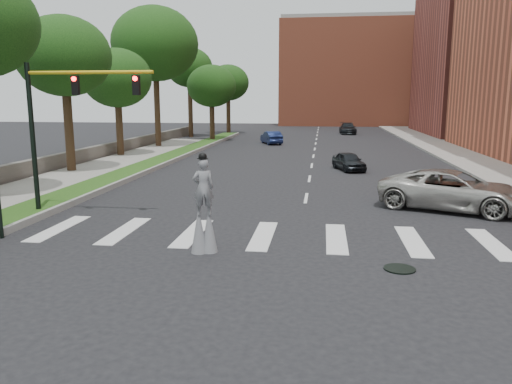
# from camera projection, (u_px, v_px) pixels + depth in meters

# --- Properties ---
(ground_plane) EXTENTS (160.00, 160.00, 0.00)m
(ground_plane) POSITION_uv_depth(u_px,v_px,m) (298.00, 245.00, 16.56)
(ground_plane) COLOR black
(ground_plane) RESTS_ON ground
(grass_median) EXTENTS (2.00, 60.00, 0.25)m
(grass_median) POSITION_uv_depth(u_px,v_px,m) (158.00, 161.00, 37.51)
(grass_median) COLOR #224914
(grass_median) RESTS_ON ground
(median_curb) EXTENTS (0.20, 60.00, 0.28)m
(median_curb) POSITION_uv_depth(u_px,v_px,m) (172.00, 161.00, 37.37)
(median_curb) COLOR gray
(median_curb) RESTS_ON ground
(sidewalk_left) EXTENTS (4.00, 60.00, 0.18)m
(sidewalk_left) POSITION_uv_depth(u_px,v_px,m) (50.00, 183.00, 28.17)
(sidewalk_left) COLOR gray
(sidewalk_left) RESTS_ON ground
(sidewalk_right) EXTENTS (5.00, 90.00, 0.18)m
(sidewalk_right) POSITION_uv_depth(u_px,v_px,m) (473.00, 159.00, 39.27)
(sidewalk_right) COLOR gray
(sidewalk_right) RESTS_ON ground
(stone_wall) EXTENTS (0.50, 56.00, 1.10)m
(stone_wall) POSITION_uv_depth(u_px,v_px,m) (100.00, 152.00, 40.10)
(stone_wall) COLOR #58524B
(stone_wall) RESTS_ON ground
(manhole) EXTENTS (0.90, 0.90, 0.04)m
(manhole) POSITION_uv_depth(u_px,v_px,m) (400.00, 269.00, 14.22)
(manhole) COLOR black
(manhole) RESTS_ON ground
(building_far) EXTENTS (16.00, 22.00, 20.00)m
(building_far) POSITION_uv_depth(u_px,v_px,m) (490.00, 57.00, 64.44)
(building_far) COLOR brown
(building_far) RESTS_ON ground
(building_backdrop) EXTENTS (26.00, 14.00, 18.00)m
(building_backdrop) POSITION_uv_depth(u_px,v_px,m) (354.00, 74.00, 90.08)
(building_backdrop) COLOR #C45C3D
(building_backdrop) RESTS_ON ground
(traffic_signal) EXTENTS (5.30, 0.23, 6.20)m
(traffic_signal) POSITION_uv_depth(u_px,v_px,m) (59.00, 115.00, 19.98)
(traffic_signal) COLOR black
(traffic_signal) RESTS_ON ground
(stilt_performer) EXTENTS (0.82, 0.62, 3.17)m
(stilt_performer) POSITION_uv_depth(u_px,v_px,m) (204.00, 213.00, 15.58)
(stilt_performer) COLOR #322214
(stilt_performer) RESTS_ON ground
(suv_crossing) EXTENTS (6.84, 5.08, 1.73)m
(suv_crossing) POSITION_uv_depth(u_px,v_px,m) (453.00, 190.00, 21.67)
(suv_crossing) COLOR #B4B2AA
(suv_crossing) RESTS_ON ground
(car_near) EXTENTS (2.46, 3.86, 1.23)m
(car_near) POSITION_uv_depth(u_px,v_px,m) (349.00, 161.00, 33.66)
(car_near) COLOR black
(car_near) RESTS_ON ground
(car_mid) EXTENTS (2.84, 4.37, 1.36)m
(car_mid) POSITION_uv_depth(u_px,v_px,m) (271.00, 138.00, 52.96)
(car_mid) COLOR navy
(car_mid) RESTS_ON ground
(car_far) EXTENTS (2.26, 5.15, 1.47)m
(car_far) POSITION_uv_depth(u_px,v_px,m) (348.00, 128.00, 67.72)
(car_far) COLOR black
(car_far) RESTS_ON ground
(tree_2) EXTENTS (5.88, 5.88, 9.90)m
(tree_2) POSITION_uv_depth(u_px,v_px,m) (64.00, 57.00, 31.20)
(tree_2) COLOR #322214
(tree_2) RESTS_ON ground
(tree_3) EXTENTS (5.58, 5.58, 8.78)m
(tree_3) POSITION_uv_depth(u_px,v_px,m) (117.00, 78.00, 40.29)
(tree_3) COLOR #322214
(tree_3) RESTS_ON ground
(tree_4) EXTENTS (8.25, 8.25, 13.39)m
(tree_4) POSITION_uv_depth(u_px,v_px,m) (155.00, 44.00, 47.39)
(tree_4) COLOR #322214
(tree_4) RESTS_ON ground
(tree_5) EXTENTS (5.66, 5.66, 10.90)m
(tree_5) POSITION_uv_depth(u_px,v_px,m) (189.00, 68.00, 61.00)
(tree_5) COLOR #322214
(tree_5) RESTS_ON ground
(tree_6) EXTENTS (5.48, 5.48, 8.46)m
(tree_6) POSITION_uv_depth(u_px,v_px,m) (212.00, 86.00, 55.36)
(tree_6) COLOR #322214
(tree_6) RESTS_ON ground
(tree_7) EXTENTS (5.66, 5.66, 9.26)m
(tree_7) POSITION_uv_depth(u_px,v_px,m) (228.00, 83.00, 67.25)
(tree_7) COLOR #322214
(tree_7) RESTS_ON ground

